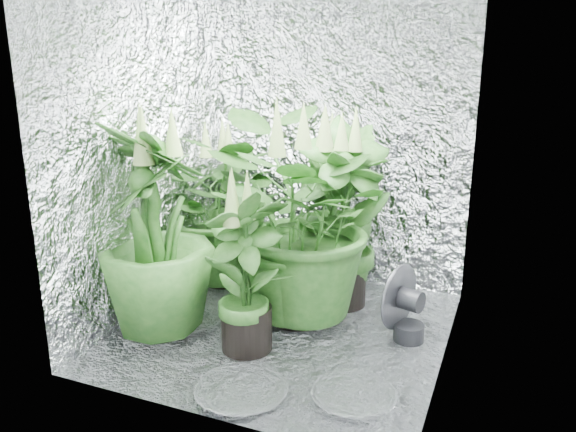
# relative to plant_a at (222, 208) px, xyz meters

# --- Properties ---
(ground) EXTENTS (1.60, 1.60, 0.00)m
(ground) POSITION_rel_plant_a_xyz_m (0.61, -0.46, -0.48)
(ground) COLOR white
(ground) RESTS_ON ground
(walls) EXTENTS (1.62, 1.62, 2.00)m
(walls) POSITION_rel_plant_a_xyz_m (0.61, -0.46, 0.52)
(walls) COLOR white
(walls) RESTS_ON ground
(plant_a) EXTENTS (0.84, 0.84, 1.02)m
(plant_a) POSITION_rel_plant_a_xyz_m (0.00, 0.00, 0.00)
(plant_a) COLOR black
(plant_a) RESTS_ON ground
(plant_b) EXTENTS (0.76, 0.76, 1.12)m
(plant_b) POSITION_rel_plant_a_xyz_m (0.79, -0.03, 0.04)
(plant_b) COLOR black
(plant_b) RESTS_ON ground
(plant_c) EXTENTS (0.67, 0.67, 1.07)m
(plant_c) POSITION_rel_plant_a_xyz_m (0.67, 0.18, 0.01)
(plant_c) COLOR black
(plant_c) RESTS_ON ground
(plant_d) EXTENTS (0.74, 0.74, 1.16)m
(plant_d) POSITION_rel_plant_a_xyz_m (0.02, -0.71, 0.05)
(plant_d) COLOR black
(plant_d) RESTS_ON ground
(plant_e) EXTENTS (1.24, 1.24, 1.18)m
(plant_e) POSITION_rel_plant_a_xyz_m (0.63, -0.33, 0.08)
(plant_e) COLOR black
(plant_e) RESTS_ON ground
(plant_f) EXTENTS (0.58, 0.58, 0.88)m
(plant_f) POSITION_rel_plant_a_xyz_m (0.51, -0.71, -0.09)
(plant_f) COLOR black
(plant_f) RESTS_ON ground
(circulation_fan) EXTENTS (0.20, 0.33, 0.39)m
(circulation_fan) POSITION_rel_plant_a_xyz_m (1.20, -0.31, -0.32)
(circulation_fan) COLOR black
(circulation_fan) RESTS_ON ground
(plant_label) EXTENTS (0.05, 0.05, 0.08)m
(plant_label) POSITION_rel_plant_a_xyz_m (0.08, -0.74, -0.18)
(plant_label) COLOR white
(plant_label) RESTS_ON plant_d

